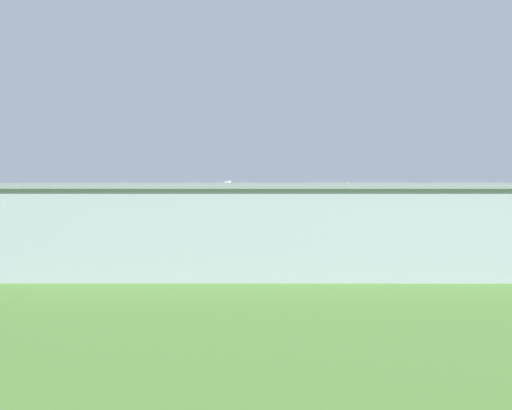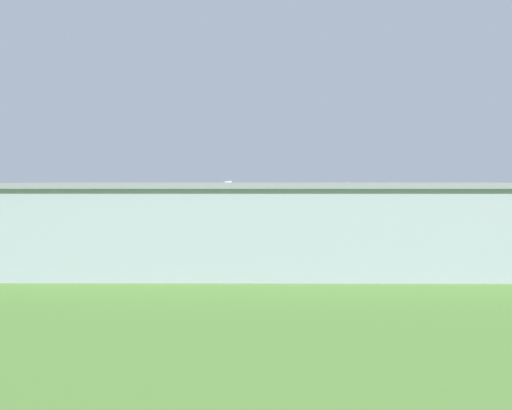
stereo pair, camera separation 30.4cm
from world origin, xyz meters
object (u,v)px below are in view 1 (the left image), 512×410
person_beside_truck (117,228)px  windsock (346,186)px  hangar (286,223)px  person_near_hangar_door (169,231)px  person_walking_on_apron (161,230)px  person_crossing_taxiway (179,230)px  car_white (42,234)px  biplane (249,193)px  car_yellow (114,233)px

person_beside_truck → windsock: (-31.70, -27.26, 4.59)m
hangar → person_beside_truck: 27.27m
person_near_hangar_door → windsock: size_ratio=0.26×
hangar → person_near_hangar_door: 20.44m
person_walking_on_apron → person_near_hangar_door: person_near_hangar_door is taller
hangar → person_crossing_taxiway: (10.88, -18.95, -2.31)m
car_white → person_near_hangar_door: car_white is taller
biplane → windsock: bearing=-166.1°
biplane → person_beside_truck: (15.25, 23.20, -3.45)m
hangar → biplane: 43.48m
car_yellow → person_beside_truck: bearing=-77.8°
hangar → windsock: size_ratio=6.14×
windsock → person_beside_truck: bearing=40.7°
person_beside_truck → person_walking_on_apron: (-5.41, 1.70, -0.08)m
biplane → person_crossing_taxiway: size_ratio=5.64×
biplane → car_white: (21.22, 29.80, -3.44)m
car_white → person_crossing_taxiway: 14.36m
car_yellow → person_near_hangar_door: size_ratio=2.86×
hangar → windsock: 49.36m
car_white → person_crossing_taxiway: size_ratio=2.67×
car_yellow → biplane: bearing=-115.8°
person_beside_truck → windsock: windsock is taller
biplane → person_crossing_taxiway: biplane is taller
hangar → person_beside_truck: hangar is taller
biplane → car_white: 36.74m
person_beside_truck → person_walking_on_apron: person_beside_truck is taller
car_white → person_near_hangar_door: (-12.55, -3.07, -0.08)m
person_beside_truck → person_near_hangar_door: 7.47m
windsock → biplane: bearing=13.9°
person_beside_truck → car_yellow: bearing=102.2°
person_near_hangar_door → person_crossing_taxiway: person_near_hangar_door is taller
person_near_hangar_door → windsock: 40.01m
car_yellow → car_white: size_ratio=1.09×
hangar → car_yellow: hangar is taller
hangar → person_walking_on_apron: hangar is taller
car_yellow → windsock: 45.16m
car_yellow → person_near_hangar_door: bearing=-157.2°
hangar → biplane: biplane is taller
hangar → biplane: (2.98, -43.36, 1.22)m
person_walking_on_apron → windsock: (-26.29, -28.97, 4.66)m
person_walking_on_apron → car_yellow: bearing=44.3°
car_yellow → car_white: 7.26m
person_walking_on_apron → windsock: windsock is taller
hangar → person_crossing_taxiway: hangar is taller
hangar → car_yellow: (16.98, -14.39, -2.20)m
hangar → windsock: (-13.47, -47.42, 2.35)m
person_beside_truck → person_walking_on_apron: size_ratio=1.09×
biplane → windsock: (-16.45, -4.06, 1.14)m
car_yellow → person_walking_on_apron: bearing=-135.7°
person_walking_on_apron → biplane: bearing=-111.6°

